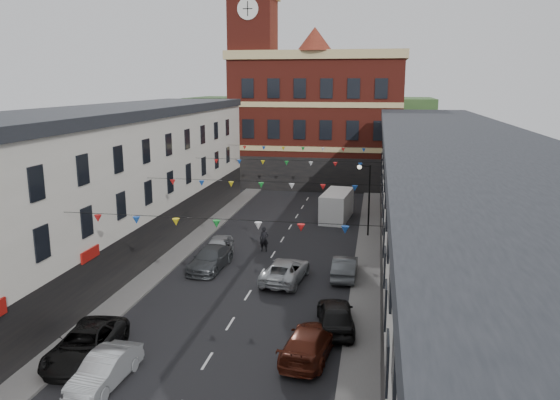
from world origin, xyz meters
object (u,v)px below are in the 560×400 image
Objects in this scene: street_lamp at (366,190)px; car_left_b at (105,369)px; car_right_e at (345,267)px; car_left_e at (218,248)px; moving_car at (285,270)px; car_left_c at (86,344)px; car_left_d at (210,259)px; car_right_c at (309,343)px; white_van at (337,206)px; car_right_d at (335,315)px; pedestrian at (264,239)px; car_right_f at (335,211)px.

street_lamp is 26.83m from car_left_b.
car_right_e is (9.10, 14.68, 0.02)m from car_left_b.
car_left_e reaches higher than moving_car.
car_left_c is 13.09m from car_left_d.
car_left_e is (-0.17, 17.24, 0.07)m from car_left_b.
car_right_c is 26.33m from white_van.
car_right_e is at bearing -77.83° from white_van.
street_lamp is at bearing -57.67° from white_van.
car_left_e is (-10.32, -7.39, -3.14)m from street_lamp.
white_van is at bearing -83.23° from car_right_e.
street_lamp is 1.20× the size of car_left_d.
car_left_d is (-10.15, -9.85, -3.18)m from street_lamp.
car_right_c is at bearing 6.85° from car_left_c.
car_left_e is at bearing -114.45° from white_van.
car_right_d is 23.28m from white_van.
car_right_d is 0.78× the size of white_van.
car_left_d is 9.10m from car_right_e.
car_left_b is 19.53m from pedestrian.
car_left_c is (-1.90, 1.83, 0.05)m from car_left_b.
car_right_d is (0.98, 3.10, 0.06)m from car_right_c.
street_lamp is 21.12m from car_right_c.
car_left_c is 29.96m from car_right_f.
car_right_d is at bearing 98.38° from car_right_f.
car_right_c reaches higher than moving_car.
car_right_f is (9.10, 28.55, -0.01)m from car_left_c.
pedestrian reaches higher than car_left_b.
car_left_b is 14.78m from car_left_d.
moving_car is 16.88m from white_van.
car_right_f is at bearing -89.88° from moving_car.
car_left_b is 0.79× the size of car_left_c.
pedestrian is at bearing -70.59° from car_right_d.
street_lamp is 17.99m from car_right_d.
car_right_c is at bearing -49.90° from car_left_d.
car_left_b is (-10.15, -24.63, -3.22)m from street_lamp.
car_left_c is at bearing -102.27° from white_van.
car_left_b is 0.82× the size of moving_car.
car_left_b is 0.80× the size of car_right_f.
moving_car is at bearing 19.46° from car_right_e.
pedestrian is (-7.36, -5.30, -2.96)m from street_lamp.
white_van is 3.11× the size of pedestrian.
moving_car is (5.40, -1.37, -0.02)m from car_left_d.
car_right_d is at bearing 125.95° from moving_car.
car_left_c reaches higher than car_right_c.
street_lamp reaches higher than car_left_d.
moving_car is at bearing -67.17° from car_right_c.
car_left_c is 29.82m from white_van.
pedestrian reaches higher than car_right_c.
car_right_e is at bearing 44.90° from car_left_c.
car_left_d is 5.34m from pedestrian.
car_left_d is at bearing -109.80° from white_van.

